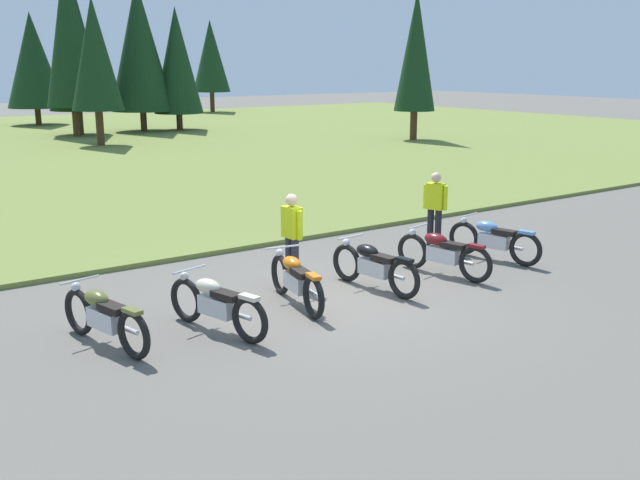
# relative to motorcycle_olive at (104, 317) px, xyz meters

# --- Properties ---
(ground_plane) EXTENTS (140.00, 140.00, 0.00)m
(ground_plane) POSITION_rel_motorcycle_olive_xyz_m (4.02, -0.16, -0.44)
(ground_plane) COLOR #605B54
(grass_moorland) EXTENTS (80.00, 44.00, 0.10)m
(grass_moorland) POSITION_rel_motorcycle_olive_xyz_m (4.02, 25.61, -0.39)
(grass_moorland) COLOR olive
(grass_moorland) RESTS_ON ground
(motorcycle_olive) EXTENTS (0.75, 2.07, 0.88)m
(motorcycle_olive) POSITION_rel_motorcycle_olive_xyz_m (0.00, 0.00, 0.00)
(motorcycle_olive) COLOR black
(motorcycle_olive) RESTS_ON ground
(motorcycle_cream) EXTENTS (0.78, 2.05, 0.88)m
(motorcycle_cream) POSITION_rel_motorcycle_olive_xyz_m (1.55, -0.40, 0.00)
(motorcycle_cream) COLOR black
(motorcycle_cream) RESTS_ON ground
(motorcycle_orange) EXTENTS (0.65, 2.09, 0.88)m
(motorcycle_orange) POSITION_rel_motorcycle_olive_xyz_m (3.19, -0.05, 0.00)
(motorcycle_orange) COLOR black
(motorcycle_orange) RESTS_ON ground
(motorcycle_black) EXTENTS (0.62, 2.10, 0.88)m
(motorcycle_black) POSITION_rel_motorcycle_olive_xyz_m (4.79, -0.12, 0.00)
(motorcycle_black) COLOR black
(motorcycle_black) RESTS_ON ground
(motorcycle_maroon) EXTENTS (0.73, 2.07, 0.88)m
(motorcycle_maroon) POSITION_rel_motorcycle_olive_xyz_m (6.42, -0.17, 0.00)
(motorcycle_maroon) COLOR black
(motorcycle_maroon) RESTS_ON ground
(motorcycle_sky_blue) EXTENTS (0.73, 2.07, 0.88)m
(motorcycle_sky_blue) POSITION_rel_motorcycle_olive_xyz_m (8.04, 0.03, 0.00)
(motorcycle_sky_blue) COLOR black
(motorcycle_sky_blue) RESTS_ON ground
(rider_with_back_turned) EXTENTS (0.25, 0.55, 1.67)m
(rider_with_back_turned) POSITION_rel_motorcycle_olive_xyz_m (3.77, 0.95, 0.51)
(rider_with_back_turned) COLOR #2D2D38
(rider_with_back_turned) RESTS_ON ground
(rider_near_row_end) EXTENTS (0.34, 0.51, 1.67)m
(rider_near_row_end) POSITION_rel_motorcycle_olive_xyz_m (7.68, 1.38, 0.51)
(rider_near_row_end) COLOR black
(rider_near_row_end) RESTS_ON ground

